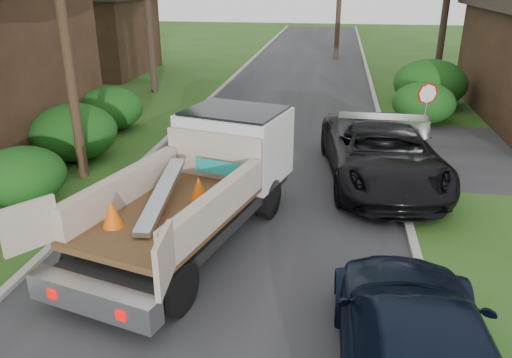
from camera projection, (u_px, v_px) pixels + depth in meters
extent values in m
plane|color=#2A4D16|center=(220.00, 282.00, 10.21)|extent=(120.00, 120.00, 0.00)
cube|color=#28282B|center=(278.00, 137.00, 19.35)|extent=(8.00, 90.00, 0.02)
cube|color=#9E9E99|center=(176.00, 131.00, 19.92)|extent=(0.20, 90.00, 0.12)
cube|color=#9E9E99|center=(386.00, 141.00, 18.73)|extent=(0.20, 90.00, 0.12)
cylinder|color=slate|center=(424.00, 125.00, 17.30)|extent=(0.06, 0.06, 2.00)
cylinder|color=#B20A0A|center=(428.00, 94.00, 16.88)|extent=(0.71, 0.32, 0.76)
cylinder|color=#382619|center=(60.00, 7.00, 13.69)|extent=(0.30, 0.30, 10.00)
cube|color=#352015|center=(88.00, 36.00, 31.43)|extent=(7.00, 7.00, 4.50)
ellipsoid|color=#0F4413|center=(22.00, 175.00, 13.57)|extent=(2.34, 2.34, 1.53)
ellipsoid|color=#0F4413|center=(74.00, 132.00, 16.74)|extent=(2.86, 2.86, 1.87)
ellipsoid|color=#0F4413|center=(110.00, 109.00, 20.02)|extent=(2.60, 2.60, 1.70)
ellipsoid|color=#0F4413|center=(424.00, 103.00, 20.92)|extent=(2.60, 2.60, 1.70)
ellipsoid|color=#0F4413|center=(430.00, 83.00, 23.46)|extent=(3.38, 3.38, 2.21)
cylinder|color=#2D2119|center=(148.00, 3.00, 25.14)|extent=(0.36, 0.36, 9.00)
cylinder|color=#2D2119|center=(446.00, 8.00, 25.78)|extent=(0.36, 0.36, 8.50)
cylinder|color=black|center=(194.00, 185.00, 13.59)|extent=(0.59, 1.08, 1.03)
cylinder|color=black|center=(268.00, 198.00, 12.78)|extent=(0.59, 1.08, 1.03)
cylinder|color=black|center=(84.00, 263.00, 9.91)|extent=(0.59, 1.08, 1.03)
cylinder|color=black|center=(177.00, 288.00, 9.10)|extent=(0.59, 1.08, 1.03)
cube|color=black|center=(190.00, 217.00, 11.37)|extent=(3.88, 6.99, 0.27)
cube|color=silver|center=(235.00, 145.00, 13.02)|extent=(2.95, 2.62, 1.77)
cube|color=black|center=(235.00, 121.00, 12.78)|extent=(2.74, 2.42, 0.63)
cube|color=#472D19|center=(169.00, 214.00, 10.52)|extent=(3.47, 4.61, 0.14)
cube|color=beige|center=(214.00, 156.00, 12.03)|extent=(2.46, 0.75, 1.14)
cube|color=beige|center=(123.00, 188.00, 10.80)|extent=(1.26, 3.83, 0.69)
cube|color=beige|center=(216.00, 206.00, 9.95)|extent=(1.26, 3.83, 0.69)
cube|color=silver|center=(93.00, 298.00, 8.64)|extent=(2.64, 1.05, 0.51)
cube|color=#B20505|center=(52.00, 294.00, 8.74)|extent=(0.19, 0.09, 0.18)
cube|color=#B20505|center=(121.00, 316.00, 8.19)|extent=(0.19, 0.09, 0.18)
cube|color=beige|center=(30.00, 226.00, 8.93)|extent=(0.66, 0.90, 0.91)
cube|color=beige|center=(164.00, 260.00, 7.86)|extent=(0.19, 1.03, 0.91)
cube|color=silver|center=(162.00, 193.00, 10.56)|extent=(0.52, 2.97, 0.53)
cone|color=#F2590A|center=(112.00, 213.00, 9.75)|extent=(0.50, 0.50, 0.57)
cone|color=#F2590A|center=(199.00, 189.00, 10.84)|extent=(0.50, 0.50, 0.57)
cube|color=#148C84|center=(219.00, 168.00, 11.74)|extent=(1.24, 0.43, 0.32)
imported|color=black|center=(381.00, 152.00, 14.87)|extent=(3.86, 7.01, 1.86)
imported|color=black|center=(420.00, 352.00, 7.10)|extent=(2.51, 5.84, 1.68)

